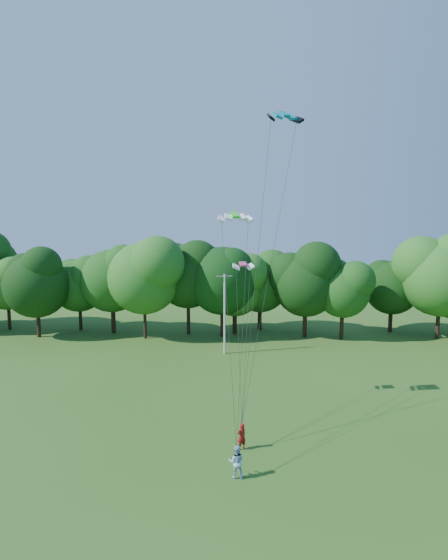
{
  "coord_description": "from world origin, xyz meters",
  "views": [
    {
      "loc": [
        3.58,
        -17.64,
        13.29
      ],
      "look_at": [
        2.42,
        13.0,
        9.6
      ],
      "focal_mm": 28.0,
      "sensor_mm": 36.0,
      "label": 1
    }
  ],
  "objects": [
    {
      "name": "utility_pole",
      "position": [
        1.93,
        27.37,
        4.36
      ],
      "size": [
        1.63,
        0.63,
        8.49
      ],
      "rotation": [
        0.0,
        0.0,
        0.33
      ],
      "color": "beige",
      "rests_on": "ground"
    },
    {
      "name": "kite_pink",
      "position": [
        3.78,
        14.48,
        10.62
      ],
      "size": [
        1.71,
        1.07,
        0.34
      ],
      "rotation": [
        0.0,
        0.0,
        0.2
      ],
      "color": "#D23A76",
      "rests_on": "ground"
    },
    {
      "name": "ground",
      "position": [
        0.0,
        0.0,
        0.0
      ],
      "size": [
        160.0,
        160.0,
        0.0
      ],
      "primitive_type": "plane",
      "color": "#2A5717",
      "rests_on": "ground"
    },
    {
      "name": "kite_green",
      "position": [
        3.17,
        13.31,
        14.17
      ],
      "size": [
        2.56,
        1.5,
        0.5
      ],
      "rotation": [
        0.0,
        0.0,
        0.19
      ],
      "color": "#29DF21",
      "rests_on": "ground"
    },
    {
      "name": "kite_teal",
      "position": [
        6.63,
        14.78,
        21.34
      ],
      "size": [
        2.75,
        1.9,
        0.67
      ],
      "rotation": [
        0.0,
        0.0,
        0.35
      ],
      "color": "#04768F",
      "rests_on": "ground"
    },
    {
      "name": "tree_back_center",
      "position": [
        1.4,
        34.79,
        8.28
      ],
      "size": [
        9.11,
        9.11,
        13.26
      ],
      "color": "#341E14",
      "rests_on": "ground"
    },
    {
      "name": "kite_flyer_right",
      "position": [
        3.41,
        4.32,
        0.89
      ],
      "size": [
        0.9,
        0.71,
        1.77
      ],
      "primitive_type": "imported",
      "rotation": [
        0.0,
        0.0,
        3.09
      ],
      "color": "#A4C5E4",
      "rests_on": "ground"
    },
    {
      "name": "kite_flyer_left",
      "position": [
        3.69,
        7.31,
        0.81
      ],
      "size": [
        0.71,
        0.66,
        1.62
      ],
      "primitive_type": "imported",
      "rotation": [
        0.0,
        0.0,
        3.76
      ],
      "color": "maroon",
      "rests_on": "ground"
    }
  ]
}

